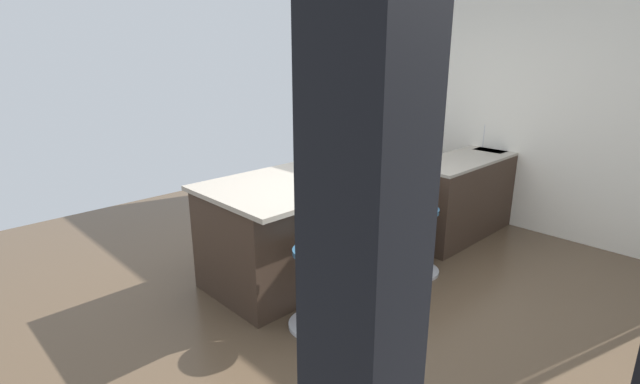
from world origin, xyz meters
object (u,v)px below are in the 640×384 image
object	(u,v)px
oven_range	(378,167)
fruit_bowl	(372,159)
stool_by_window	(417,242)
cutting_board	(323,172)
kitchen_island	(313,223)
apple_red	(327,166)
stool_middle	(317,291)

from	to	relation	value
oven_range	fruit_bowl	bearing A→B (deg)	36.75
stool_by_window	cutting_board	size ratio (longest dim) A/B	1.81
kitchen_island	apple_red	world-z (taller)	apple_red
kitchen_island	apple_red	xyz separation A→B (m)	(-0.18, 0.02, 0.53)
kitchen_island	apple_red	bearing A→B (deg)	174.67
kitchen_island	oven_range	bearing A→B (deg)	-155.12
oven_range	apple_red	xyz separation A→B (m)	(2.09, 1.07, 0.58)
stool_by_window	apple_red	bearing A→B (deg)	-56.29
oven_range	stool_middle	world-z (taller)	oven_range
kitchen_island	cutting_board	size ratio (longest dim) A/B	5.83
fruit_bowl	stool_by_window	bearing A→B (deg)	81.39
stool_by_window	stool_middle	distance (m)	1.32
stool_by_window	fruit_bowl	world-z (taller)	fruit_bowl
fruit_bowl	apple_red	bearing A→B (deg)	-5.11
kitchen_island	apple_red	distance (m)	0.56
stool_middle	cutting_board	size ratio (longest dim) A/B	1.81
stool_by_window	cutting_board	distance (m)	1.12
stool_middle	fruit_bowl	xyz separation A→B (m)	(-1.43, -0.68, 0.68)
oven_range	fruit_bowl	world-z (taller)	fruit_bowl
fruit_bowl	cutting_board	bearing A→B (deg)	-5.67
kitchen_island	cutting_board	bearing A→B (deg)	177.30
stool_middle	apple_red	size ratio (longest dim) A/B	7.48
kitchen_island	stool_middle	bearing A→B (deg)	48.39
stool_middle	fruit_bowl	bearing A→B (deg)	-154.63
cutting_board	apple_red	size ratio (longest dim) A/B	4.13
oven_range	stool_middle	size ratio (longest dim) A/B	1.33
kitchen_island	stool_by_window	size ratio (longest dim) A/B	3.22
stool_middle	kitchen_island	bearing A→B (deg)	-131.61
cutting_board	fruit_bowl	world-z (taller)	fruit_bowl
stool_by_window	stool_middle	xyz separation A→B (m)	(1.32, 0.00, 0.00)
stool_by_window	kitchen_island	bearing A→B (deg)	-48.39
oven_range	stool_by_window	xyz separation A→B (m)	(1.60, 1.79, -0.13)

